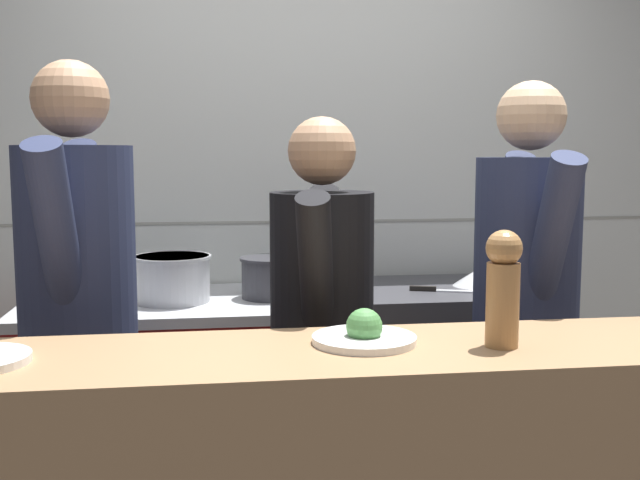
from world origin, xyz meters
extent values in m
cube|color=silver|center=(0.00, 1.56, 1.30)|extent=(8.00, 0.06, 2.60)
cube|color=gray|center=(0.00, 1.53, 1.15)|extent=(8.00, 0.00, 0.01)
cube|color=maroon|center=(-0.60, 1.16, 0.42)|extent=(1.14, 0.70, 0.83)
cube|color=#B7BABF|center=(-0.60, 1.16, 0.85)|extent=(1.17, 0.71, 0.04)
cube|color=#B7BABF|center=(-0.60, 0.83, 0.48)|extent=(1.03, 0.03, 0.10)
cube|color=#38383D|center=(0.50, 1.16, 0.45)|extent=(0.95, 0.65, 0.90)
cylinder|color=beige|center=(-0.93, 1.17, 0.96)|extent=(0.25, 0.25, 0.18)
cylinder|color=beige|center=(-0.93, 1.17, 1.05)|extent=(0.26, 0.26, 0.01)
cylinder|color=#B7BABF|center=(-0.58, 1.12, 0.96)|extent=(0.29, 0.29, 0.19)
cylinder|color=#B7BABF|center=(-0.58, 1.12, 1.05)|extent=(0.31, 0.31, 0.01)
cylinder|color=#2D2D33|center=(-0.18, 1.15, 0.96)|extent=(0.24, 0.24, 0.17)
cylinder|color=#2D2D33|center=(-0.18, 1.15, 1.03)|extent=(0.25, 0.25, 0.01)
cone|color=#B7BABF|center=(0.71, 1.17, 0.93)|extent=(0.22, 0.22, 0.08)
cube|color=#B7BABF|center=(0.61, 1.03, 0.90)|extent=(0.23, 0.11, 0.01)
cube|color=black|center=(0.45, 1.09, 0.91)|extent=(0.11, 0.06, 0.02)
cylinder|color=white|center=(-0.06, -0.16, 1.02)|extent=(0.25, 0.25, 0.02)
sphere|color=#4C8C47|center=(-0.06, -0.16, 1.05)|extent=(0.09, 0.09, 0.09)
cylinder|color=#AD7A47|center=(0.26, -0.24, 1.11)|extent=(0.08, 0.08, 0.20)
sphere|color=#AD7A47|center=(0.26, -0.24, 1.24)|extent=(0.09, 0.09, 0.09)
cylinder|color=#262D4C|center=(-0.83, 0.46, 1.15)|extent=(0.37, 0.37, 0.67)
sphere|color=tan|center=(-0.83, 0.46, 1.63)|extent=(0.23, 0.23, 0.23)
cylinder|color=#262D4C|center=(-0.82, 0.67, 1.23)|extent=(0.12, 0.34, 0.56)
cylinder|color=#262D4C|center=(-0.84, 0.25, 1.23)|extent=(0.12, 0.34, 0.56)
cylinder|color=black|center=(-0.08, 0.37, 1.04)|extent=(0.38, 0.38, 0.61)
sphere|color=tan|center=(-0.08, 0.37, 1.47)|extent=(0.21, 0.21, 0.21)
cylinder|color=black|center=(-0.04, 0.56, 1.11)|extent=(0.16, 0.32, 0.51)
cylinder|color=black|center=(-0.13, 0.19, 1.11)|extent=(0.16, 0.32, 0.51)
cube|color=black|center=(0.61, 0.45, 0.40)|extent=(0.31, 0.21, 0.79)
cylinder|color=#262D4C|center=(0.61, 0.45, 1.12)|extent=(0.37, 0.37, 0.66)
sphere|color=#D8AD84|center=(0.61, 0.45, 1.59)|extent=(0.22, 0.22, 0.22)
cylinder|color=#262D4C|center=(0.63, 0.65, 1.20)|extent=(0.13, 0.34, 0.55)
cylinder|color=#262D4C|center=(0.60, 0.24, 1.20)|extent=(0.13, 0.34, 0.55)
camera|label=1|loc=(-0.41, -1.88, 1.46)|focal=42.00mm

